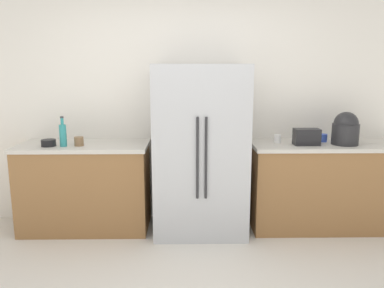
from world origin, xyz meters
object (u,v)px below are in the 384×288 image
refrigerator (200,150)px  cup_b (277,139)px  cup_a (323,138)px  bottle_a (63,135)px  cup_c (79,141)px  toaster (307,137)px  rice_cooker (346,129)px  bowl_a (49,143)px

refrigerator → cup_b: refrigerator is taller
cup_a → refrigerator: bearing=-173.0°
bottle_a → cup_c: bearing=11.7°
refrigerator → bottle_a: size_ratio=5.71×
refrigerator → bottle_a: bearing=-177.7°
toaster → cup_b: size_ratio=3.06×
refrigerator → rice_cooker: refrigerator is taller
rice_cooker → cup_a: rice_cooker is taller
bottle_a → bowl_a: bearing=174.4°
cup_b → cup_c: size_ratio=0.90×
bottle_a → cup_c: 0.17m
refrigerator → toaster: refrigerator is taller
cup_a → bowl_a: size_ratio=0.65×
cup_b → cup_c: (-2.06, -0.15, 0.00)m
bottle_a → bowl_a: 0.18m
refrigerator → bowl_a: (-1.53, -0.04, 0.09)m
rice_cooker → bottle_a: 2.87m
rice_cooker → cup_b: (-0.67, 0.12, -0.12)m
rice_cooker → cup_c: rice_cooker is taller
refrigerator → toaster: 1.10m
refrigerator → rice_cooker: bearing=-0.1°
rice_cooker → bottle_a: size_ratio=1.12×
rice_cooker → cup_b: bearing=169.6°
toaster → cup_c: size_ratio=2.75×
bowl_a → cup_c: bearing=2.9°
rice_cooker → bowl_a: bearing=-179.3°
cup_b → cup_a: bearing=4.8°
cup_a → cup_b: bearing=-175.2°
cup_c → rice_cooker: bearing=0.5°
rice_cooker → bottle_a: rice_cooker is taller
refrigerator → bowl_a: bearing=-178.5°
toaster → cup_c: toaster is taller
refrigerator → rice_cooker: (1.49, -0.00, 0.22)m
toaster → cup_a: (0.23, 0.18, -0.04)m
cup_a → bowl_a: cup_a is taller
bottle_a → bowl_a: (-0.15, 0.02, -0.09)m
toaster → bowl_a: bearing=-179.5°
cup_a → bottle_a: bearing=-175.4°
cup_a → bowl_a: bearing=-175.9°
rice_cooker → cup_a: bearing=136.0°
cup_c → refrigerator: bearing=1.2°
refrigerator → bowl_a: refrigerator is taller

